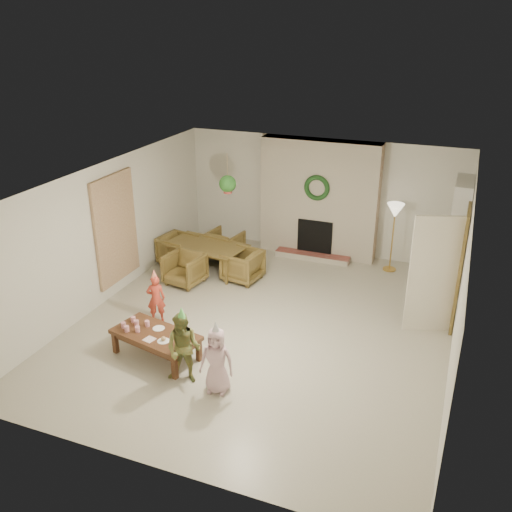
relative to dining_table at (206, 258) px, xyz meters
The scene contains 56 objects.
floor 2.48m from the dining_table, 40.54° to the right, with size 7.00×7.00×0.00m, color #B7B29E.
ceiling 3.31m from the dining_table, 40.54° to the right, with size 7.00×7.00×0.00m, color white.
wall_back 2.84m from the dining_table, 45.47° to the left, with size 7.00×7.00×0.00m, color silver.
wall_front 5.52m from the dining_table, 69.86° to the right, with size 7.00×7.00×0.00m, color silver.
wall_left 2.18m from the dining_table, 125.25° to the right, with size 7.00×7.00×0.00m, color silver.
wall_right 5.22m from the dining_table, 18.18° to the right, with size 7.00×7.00×0.00m, color silver.
fireplace_mass 2.71m from the dining_table, 42.29° to the left, with size 2.50×0.40×2.50m, color brown.
fireplace_hearth 2.32m from the dining_table, 35.85° to the left, with size 1.60×0.30×0.12m, color maroon.
fireplace_firebox 2.42m from the dining_table, 39.13° to the left, with size 0.75×0.12×0.75m, color black.
fireplace_wreath 2.70m from the dining_table, 38.19° to the left, with size 0.54×0.54×0.10m, color #163C19.
floor_lamp_base 3.78m from the dining_table, 21.80° to the left, with size 0.27×0.27×0.03m, color gold.
floor_lamp_post 3.79m from the dining_table, 21.80° to the left, with size 0.03×0.03×1.28m, color gold.
floor_lamp_shade 3.90m from the dining_table, 21.80° to the left, with size 0.34×0.34×0.28m, color beige.
bookshelf_carcass 4.83m from the dining_table, ahead, with size 0.30×1.00×2.20m, color white.
bookshelf_shelf_a 4.74m from the dining_table, ahead, with size 0.30×0.92×0.03m, color white.
bookshelf_shelf_b 4.78m from the dining_table, ahead, with size 0.30×0.92×0.03m, color white.
bookshelf_shelf_c 4.84m from the dining_table, ahead, with size 0.30×0.92×0.03m, color white.
bookshelf_shelf_d 4.94m from the dining_table, ahead, with size 0.30×0.92×0.03m, color white.
books_row_lower 4.71m from the dining_table, ahead, with size 0.20×0.40×0.24m, color #B44321.
books_row_mid 4.78m from the dining_table, ahead, with size 0.20×0.44×0.24m, color #235582.
books_row_upper 4.83m from the dining_table, ahead, with size 0.20×0.36×0.22m, color #B28D26.
door_frame 4.90m from the dining_table, ahead, with size 0.05×0.86×2.04m, color brown.
door_leaf 4.57m from the dining_table, ahead, with size 0.05×0.80×2.00m, color beige.
curtain_panel 2.02m from the dining_table, 127.93° to the right, with size 0.06×1.20×2.00m, color tan.
dining_table is the anchor object (origin of this frame).
dining_chair_near 0.71m from the dining_table, 99.06° to the right, with size 0.67×0.69×0.62m, color brown.
dining_chair_far 0.71m from the dining_table, 80.94° to the left, with size 0.67×0.69×0.62m, color brown.
dining_chair_left 0.71m from the dining_table, behind, with size 0.67×0.69×0.62m, color brown.
dining_chair_right 0.88m from the dining_table, ahead, with size 0.67×0.69×0.62m, color brown.
hanging_plant_cord 1.96m from the dining_table, ahead, with size 0.01×0.01×0.70m, color tan.
hanging_plant_pot 1.62m from the dining_table, ahead, with size 0.16×0.16×0.12m, color #953630.
hanging_plant_foliage 1.74m from the dining_table, ahead, with size 0.32×0.32×0.32m, color #1E531B.
coffee_table_top 3.18m from the dining_table, 77.52° to the right, with size 1.34×0.67×0.06m, color #4F2E1A.
coffee_table_apron 3.17m from the dining_table, 77.52° to the right, with size 1.23×0.57×0.08m, color #4F2E1A.
coffee_leg_fl 3.24m from the dining_table, 89.38° to the right, with size 0.07×0.07×0.35m, color #4F2E1A.
coffee_leg_fr 3.70m from the dining_table, 70.77° to the right, with size 0.07×0.07×0.35m, color #4F2E1A.
coffee_leg_bl 2.71m from the dining_table, 86.76° to the right, with size 0.07×0.07×0.35m, color #4F2E1A.
coffee_leg_br 3.25m from the dining_table, 65.72° to the right, with size 0.07×0.07×0.35m, color #4F2E1A.
cup_a 3.15m from the dining_table, 87.25° to the right, with size 0.07×0.07×0.09m, color white.
cup_b 2.95m from the dining_table, 86.19° to the right, with size 0.07×0.07×0.09m, color white.
cup_c 3.23m from the dining_table, 85.37° to the right, with size 0.07×0.07×0.09m, color white.
cup_d 3.04m from the dining_table, 84.23° to the right, with size 0.07×0.07×0.09m, color white.
cup_e 3.20m from the dining_table, 82.47° to the right, with size 0.07×0.07×0.09m, color white.
cup_f 3.01m from the dining_table, 81.13° to the right, with size 0.07×0.07×0.09m, color white.
plate_a 3.04m from the dining_table, 77.41° to the right, with size 0.19×0.19×0.01m, color white.
plate_b 3.38m from the dining_table, 74.30° to the right, with size 0.19×0.19×0.01m, color white.
plate_c 3.31m from the dining_table, 69.48° to the right, with size 0.19×0.19×0.01m, color white.
food_scoop 3.39m from the dining_table, 74.30° to the right, with size 0.07×0.07×0.07m, color tan.
napkin_left 3.37m from the dining_table, 78.05° to the right, with size 0.15×0.15×0.01m, color #E4A8AD.
napkin_right 3.19m from the dining_table, 70.22° to the right, with size 0.15×0.15×0.01m, color #E4A8AD.
child_red 2.15m from the dining_table, 86.60° to the right, with size 0.31×0.20×0.85m, color #C33C29.
party_hat_red 2.23m from the dining_table, 86.60° to the right, with size 0.12×0.12×0.16m, color #E9AC4D.
child_plaid 3.75m from the dining_table, 68.43° to the right, with size 0.52×0.40×1.07m, color olive.
party_hat_plaid 3.83m from the dining_table, 68.43° to the right, with size 0.13×0.13×0.17m, color #5DC655.
child_pink 4.01m from the dining_table, 61.62° to the right, with size 0.48×0.31×0.98m, color beige.
party_hat_pink 4.07m from the dining_table, 61.62° to the right, with size 0.13×0.13×0.18m, color silver.
Camera 1 is at (2.84, -7.64, 4.79)m, focal length 38.87 mm.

